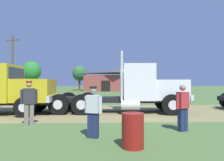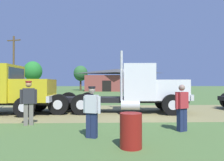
{
  "view_description": "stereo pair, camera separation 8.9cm",
  "coord_description": "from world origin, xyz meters",
  "px_view_note": "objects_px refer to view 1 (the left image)",
  "views": [
    {
      "loc": [
        -1.9,
        -12.48,
        1.73
      ],
      "look_at": [
        -1.39,
        0.17,
        1.87
      ],
      "focal_mm": 33.31,
      "sensor_mm": 36.0,
      "label": 1
    },
    {
      "loc": [
        -1.81,
        -12.48,
        1.73
      ],
      "look_at": [
        -1.39,
        0.17,
        1.87
      ],
      "focal_mm": 33.31,
      "sensor_mm": 36.0,
      "label": 2
    }
  ],
  "objects_px": {
    "truck_foreground_white": "(137,90)",
    "steel_barrel": "(133,130)",
    "shed_building": "(116,80)",
    "utility_pole_near": "(12,64)",
    "visitor_by_barrel": "(29,101)",
    "truck_near_left": "(7,91)",
    "visitor_walking_mid": "(93,110)",
    "visitor_standing_near": "(183,106)"
  },
  "relations": [
    {
      "from": "visitor_walking_mid",
      "to": "utility_pole_near",
      "type": "relative_size",
      "value": 0.19
    },
    {
      "from": "truck_foreground_white",
      "to": "visitor_standing_near",
      "type": "height_order",
      "value": "truck_foreground_white"
    },
    {
      "from": "visitor_by_barrel",
      "to": "utility_pole_near",
      "type": "distance_m",
      "value": 23.55
    },
    {
      "from": "visitor_standing_near",
      "to": "visitor_by_barrel",
      "type": "xyz_separation_m",
      "value": [
        -5.88,
        1.26,
        0.11
      ]
    },
    {
      "from": "truck_foreground_white",
      "to": "steel_barrel",
      "type": "relative_size",
      "value": 9.05
    },
    {
      "from": "truck_near_left",
      "to": "utility_pole_near",
      "type": "xyz_separation_m",
      "value": [
        -7.49,
        18.0,
        3.14
      ]
    },
    {
      "from": "steel_barrel",
      "to": "utility_pole_near",
      "type": "relative_size",
      "value": 0.11
    },
    {
      "from": "visitor_by_barrel",
      "to": "utility_pole_near",
      "type": "xyz_separation_m",
      "value": [
        -9.78,
        21.15,
        3.43
      ]
    },
    {
      "from": "visitor_walking_mid",
      "to": "visitor_by_barrel",
      "type": "relative_size",
      "value": 0.9
    },
    {
      "from": "shed_building",
      "to": "visitor_standing_near",
      "type": "bearing_deg",
      "value": -89.83
    },
    {
      "from": "truck_near_left",
      "to": "utility_pole_near",
      "type": "height_order",
      "value": "utility_pole_near"
    },
    {
      "from": "truck_foreground_white",
      "to": "steel_barrel",
      "type": "height_order",
      "value": "truck_foreground_white"
    },
    {
      "from": "truck_near_left",
      "to": "visitor_by_barrel",
      "type": "xyz_separation_m",
      "value": [
        2.3,
        -3.15,
        -0.29
      ]
    },
    {
      "from": "steel_barrel",
      "to": "utility_pole_near",
      "type": "bearing_deg",
      "value": 119.29
    },
    {
      "from": "visitor_by_barrel",
      "to": "utility_pole_near",
      "type": "height_order",
      "value": "utility_pole_near"
    },
    {
      "from": "shed_building",
      "to": "steel_barrel",
      "type": "bearing_deg",
      "value": -92.92
    },
    {
      "from": "visitor_standing_near",
      "to": "visitor_by_barrel",
      "type": "height_order",
      "value": "visitor_by_barrel"
    },
    {
      "from": "shed_building",
      "to": "utility_pole_near",
      "type": "xyz_separation_m",
      "value": [
        -15.55,
        -14.07,
        2.17
      ]
    },
    {
      "from": "truck_near_left",
      "to": "steel_barrel",
      "type": "bearing_deg",
      "value": -45.62
    },
    {
      "from": "truck_foreground_white",
      "to": "visitor_walking_mid",
      "type": "relative_size",
      "value": 5.17
    },
    {
      "from": "visitor_by_barrel",
      "to": "steel_barrel",
      "type": "relative_size",
      "value": 1.95
    },
    {
      "from": "utility_pole_near",
      "to": "visitor_walking_mid",
      "type": "bearing_deg",
      "value": -61.67
    },
    {
      "from": "truck_near_left",
      "to": "visitor_walking_mid",
      "type": "relative_size",
      "value": 4.17
    },
    {
      "from": "truck_near_left",
      "to": "visitor_standing_near",
      "type": "relative_size",
      "value": 4.06
    },
    {
      "from": "truck_foreground_white",
      "to": "steel_barrel",
      "type": "bearing_deg",
      "value": -100.19
    },
    {
      "from": "truck_foreground_white",
      "to": "visitor_standing_near",
      "type": "relative_size",
      "value": 5.03
    },
    {
      "from": "truck_foreground_white",
      "to": "truck_near_left",
      "type": "height_order",
      "value": "truck_near_left"
    },
    {
      "from": "visitor_by_barrel",
      "to": "steel_barrel",
      "type": "height_order",
      "value": "visitor_by_barrel"
    },
    {
      "from": "truck_near_left",
      "to": "shed_building",
      "type": "height_order",
      "value": "shed_building"
    },
    {
      "from": "shed_building",
      "to": "utility_pole_near",
      "type": "distance_m",
      "value": 21.09
    },
    {
      "from": "visitor_walking_mid",
      "to": "shed_building",
      "type": "bearing_deg",
      "value": 85.31
    },
    {
      "from": "truck_near_left",
      "to": "visitor_standing_near",
      "type": "distance_m",
      "value": 9.3
    },
    {
      "from": "truck_near_left",
      "to": "visitor_by_barrel",
      "type": "relative_size",
      "value": 3.74
    },
    {
      "from": "visitor_walking_mid",
      "to": "visitor_standing_near",
      "type": "bearing_deg",
      "value": 13.81
    },
    {
      "from": "truck_foreground_white",
      "to": "steel_barrel",
      "type": "xyz_separation_m",
      "value": [
        -1.19,
        -6.65,
        -0.85
      ]
    },
    {
      "from": "utility_pole_near",
      "to": "truck_foreground_white",
      "type": "bearing_deg",
      "value": -49.95
    },
    {
      "from": "shed_building",
      "to": "visitor_walking_mid",
      "type": "bearing_deg",
      "value": -94.69
    },
    {
      "from": "truck_foreground_white",
      "to": "visitor_walking_mid",
      "type": "xyz_separation_m",
      "value": [
        -2.3,
        -5.58,
        -0.44
      ]
    },
    {
      "from": "visitor_standing_near",
      "to": "shed_building",
      "type": "relative_size",
      "value": 0.12
    },
    {
      "from": "steel_barrel",
      "to": "visitor_walking_mid",
      "type": "bearing_deg",
      "value": 136.06
    },
    {
      "from": "truck_foreground_white",
      "to": "utility_pole_near",
      "type": "relative_size",
      "value": 1.0
    },
    {
      "from": "steel_barrel",
      "to": "visitor_standing_near",
      "type": "bearing_deg",
      "value": 41.73
    }
  ]
}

